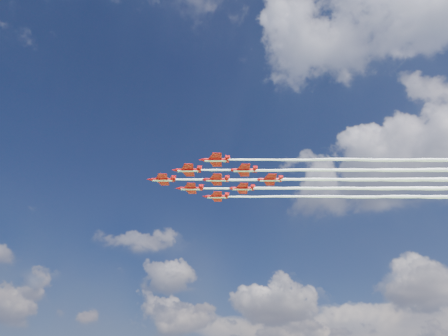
% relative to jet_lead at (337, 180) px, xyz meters
% --- Properties ---
extents(jet_lead, '(109.28, 83.11, 2.65)m').
position_rel_jet_lead_xyz_m(jet_lead, '(0.00, 0.00, 0.00)').
color(jet_lead, '#B90A0C').
extents(jet_row2_port, '(109.28, 83.11, 2.65)m').
position_rel_jet_lead_xyz_m(jet_row2_port, '(12.21, 0.29, 0.00)').
color(jet_row2_port, '#B90A0C').
extents(jet_row2_starb, '(109.28, 83.11, 2.65)m').
position_rel_jet_lead_xyz_m(jet_row2_starb, '(3.65, 11.66, 0.00)').
color(jet_row2_starb, '#B90A0C').
extents(jet_row3_port, '(109.28, 83.11, 2.65)m').
position_rel_jet_lead_xyz_m(jet_row3_port, '(24.43, 0.58, 0.00)').
color(jet_row3_port, '#B90A0C').
extents(jet_row3_centre, '(109.28, 83.11, 2.65)m').
position_rel_jet_lead_xyz_m(jet_row3_centre, '(15.86, 11.95, 0.00)').
color(jet_row3_centre, '#B90A0C').
extents(jet_row3_starb, '(109.28, 83.11, 2.65)m').
position_rel_jet_lead_xyz_m(jet_row3_starb, '(7.29, 23.32, 0.00)').
color(jet_row3_starb, '#B90A0C').
extents(jet_row4_port, '(109.28, 83.11, 2.65)m').
position_rel_jet_lead_xyz_m(jet_row4_port, '(28.07, 12.24, 0.00)').
color(jet_row4_port, '#B90A0C').
extents(jet_row4_starb, '(109.28, 83.11, 2.65)m').
position_rel_jet_lead_xyz_m(jet_row4_starb, '(19.51, 23.61, 0.00)').
color(jet_row4_starb, '#B90A0C').
extents(jet_tail, '(109.28, 83.11, 2.65)m').
position_rel_jet_lead_xyz_m(jet_tail, '(31.72, 23.90, 0.00)').
color(jet_tail, '#B90A0C').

